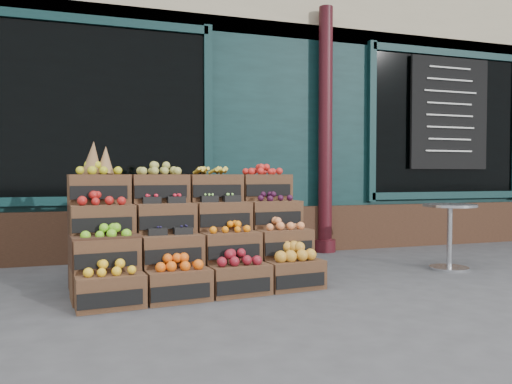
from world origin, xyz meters
name	(u,v)px	position (x,y,z in m)	size (l,w,h in m)	color
ground	(304,294)	(0.00, 0.00, 0.00)	(60.00, 60.00, 0.00)	#404042
shop_facade	(191,99)	(0.00, 5.11, 2.40)	(12.00, 6.24, 4.80)	black
crate_display	(193,242)	(-0.85, 0.57, 0.41)	(2.19, 1.22, 1.32)	#4D301E
spare_crates	(105,267)	(-1.62, 0.32, 0.27)	(0.57, 0.42, 0.53)	#4D301E
bistro_table	(450,229)	(1.93, 0.52, 0.44)	(0.56, 0.56, 0.70)	silver
shopkeeper	(105,177)	(-1.56, 2.98, 0.98)	(0.72, 0.47, 1.96)	#18561D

